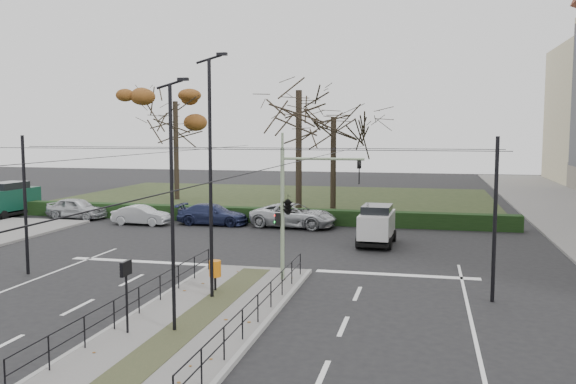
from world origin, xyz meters
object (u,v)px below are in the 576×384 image
parked_car_third (213,214)px  bare_tree_center (334,124)px  parked_car_first (77,208)px  traffic_light (290,204)px  rust_tree (175,102)px  info_panel (126,277)px  parked_car_fourth (294,215)px  white_van (377,224)px  streetlamp_median_far (211,175)px  bare_tree_near (299,100)px  parked_car_second (141,215)px  green_van (9,199)px  litter_bin (215,269)px  streetlamp_median_near (173,205)px

parked_car_third → bare_tree_center: bare_tree_center is taller
parked_car_first → parked_car_third: parked_car_first is taller
parked_car_first → bare_tree_center: 20.03m
traffic_light → rust_tree: size_ratio=0.47×
info_panel → rust_tree: (-13.04, 34.14, 6.87)m
traffic_light → parked_car_first: bearing=142.5°
traffic_light → parked_car_fourth: (-2.93, 14.06, -2.49)m
parked_car_first → white_van: bearing=-96.8°
streetlamp_median_far → bare_tree_near: size_ratio=0.74×
parked_car_second → bare_tree_center: (11.14, 10.55, 6.09)m
info_panel → green_van: 30.09m
parked_car_third → rust_tree: (-8.00, 12.72, 8.04)m
streetlamp_median_far → rust_tree: (-14.18, 29.83, 4.13)m
litter_bin → streetlamp_median_far: (0.21, -0.88, 3.63)m
parked_car_third → parked_car_fourth: size_ratio=0.86×
info_panel → bare_tree_center: 31.32m
parked_car_first → green_van: size_ratio=0.87×
parked_car_fourth → parked_car_third: bearing=98.0°
white_van → bare_tree_near: bearing=124.7°
parked_car_fourth → rust_tree: 20.03m
streetlamp_median_far → parked_car_fourth: (-0.75, 17.28, -3.83)m
info_panel → traffic_light: bearing=66.2°
streetlamp_median_near → bare_tree_center: size_ratio=0.80×
traffic_light → parked_car_second: (-12.95, 12.82, -2.62)m
green_van → litter_bin: bearing=-37.4°
streetlamp_median_near → parked_car_second: streetlamp_median_near is taller
bare_tree_center → bare_tree_near: 5.70m
streetlamp_median_near → streetlamp_median_far: bearing=92.5°
parked_car_second → rust_tree: rust_tree is taller
bare_tree_near → streetlamp_median_far: bearing=-86.5°
traffic_light → rust_tree: rust_tree is taller
parked_car_second → litter_bin: bearing=-143.2°
green_van → rust_tree: 16.35m
green_van → rust_tree: size_ratio=0.44×
traffic_light → bare_tree_center: 23.70m
litter_bin → info_panel: 5.35m
streetlamp_median_near → white_van: size_ratio=1.90×
parked_car_first → rust_tree: size_ratio=0.38×
parked_car_second → traffic_light: bearing=-132.8°
parked_car_second → white_van: size_ratio=0.96×
rust_tree → parked_car_fourth: bearing=-43.1°
green_van → bare_tree_near: bearing=10.8°
parked_car_second → parked_car_third: 4.71m
streetlamp_median_near → parked_car_first: size_ratio=1.74×
parked_car_first → white_van: 22.06m
streetlamp_median_near → green_van: (-22.06, 21.26, -2.70)m
parked_car_fourth → streetlamp_median_far: bearing=-171.3°
traffic_light → bare_tree_center: (-1.80, 23.37, 3.46)m
litter_bin → bare_tree_center: 26.35m
litter_bin → parked_car_fourth: size_ratio=0.21×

